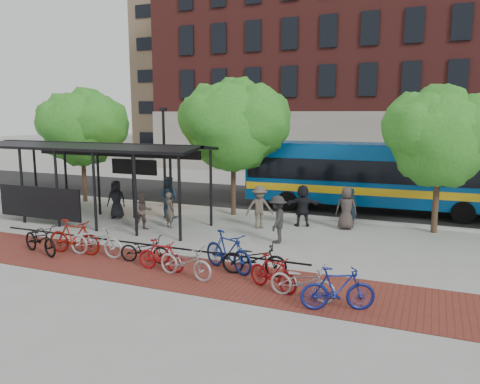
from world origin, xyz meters
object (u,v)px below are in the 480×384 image
at_px(bus, 374,173).
at_px(pedestrian_6, 346,208).
at_px(tree_a, 83,125).
at_px(bike_5, 161,256).
at_px(bike_4, 145,249).
at_px(pedestrian_2, 168,197).
at_px(pedestrian_7, 350,206).
at_px(pedestrian_1, 170,210).
at_px(pedestrian_9, 278,219).
at_px(bike_1, 74,237).
at_px(bike_10, 302,281).
at_px(pedestrian_8, 143,211).
at_px(bike_2, 96,241).
at_px(bus_shelter, 93,156).
at_px(tree_b, 235,122).
at_px(bike_11, 338,289).
at_px(bike_6, 186,261).
at_px(bike_7, 228,251).
at_px(bike_0, 40,239).
at_px(lamp_post_left, 164,155).
at_px(bike_9, 273,273).
at_px(bike_8, 254,259).
at_px(tree_c, 443,134).
at_px(pedestrian_3, 259,207).
at_px(pedestrian_0, 116,199).
at_px(pedestrian_5, 303,205).

relative_size(bus, pedestrian_6, 7.02).
bearing_deg(tree_a, bike_5, -39.97).
bearing_deg(pedestrian_6, bike_4, 42.71).
bearing_deg(pedestrian_2, pedestrian_7, -169.47).
distance_m(pedestrian_1, pedestrian_2, 2.03).
bearing_deg(pedestrian_1, pedestrian_9, -159.26).
xyz_separation_m(bike_1, bike_10, (8.38, -0.87, -0.12)).
bearing_deg(pedestrian_8, bike_2, -130.28).
height_order(pedestrian_2, pedestrian_6, pedestrian_2).
bearing_deg(bus_shelter, tree_b, 36.21).
xyz_separation_m(bus, bike_11, (0.70, -12.63, -1.38)).
height_order(bike_1, bike_6, bike_1).
bearing_deg(bike_7, bike_0, 121.23).
height_order(bike_1, pedestrian_8, pedestrian_8).
height_order(lamp_post_left, bike_9, lamp_post_left).
bearing_deg(bike_8, bike_6, 109.73).
distance_m(bike_5, pedestrian_2, 7.67).
distance_m(tree_c, pedestrian_3, 7.95).
height_order(pedestrian_0, pedestrian_6, pedestrian_6).
distance_m(bike_6, pedestrian_1, 6.38).
bearing_deg(bike_11, tree_b, 13.46).
height_order(bike_7, pedestrian_2, pedestrian_2).
xyz_separation_m(bike_2, bike_9, (6.58, -0.62, -0.06)).
xyz_separation_m(bike_1, pedestrian_3, (4.66, 5.96, 0.31)).
distance_m(bike_9, pedestrian_8, 8.43).
distance_m(lamp_post_left, pedestrian_7, 9.73).
xyz_separation_m(bike_7, pedestrian_1, (-4.59, 4.16, 0.15)).
height_order(tree_c, pedestrian_8, tree_c).
xyz_separation_m(pedestrian_1, pedestrian_5, (5.19, 2.46, 0.14)).
bearing_deg(lamp_post_left, pedestrian_6, -6.70).
xyz_separation_m(tree_b, pedestrian_5, (3.60, -1.03, -3.55)).
bearing_deg(pedestrian_1, bike_2, 114.14).
height_order(tree_c, pedestrian_3, tree_c).
distance_m(bike_7, pedestrian_9, 3.68).
xyz_separation_m(tree_b, bus, (6.02, 3.31, -2.52)).
bearing_deg(tree_a, bike_1, -51.87).
height_order(lamp_post_left, bike_2, lamp_post_left).
bearing_deg(lamp_post_left, pedestrian_5, -9.48).
bearing_deg(pedestrian_1, pedestrian_2, -30.91).
relative_size(bus, pedestrian_7, 7.79).
bearing_deg(lamp_post_left, bike_2, -74.34).
height_order(bike_2, bike_5, bike_2).
relative_size(pedestrian_5, pedestrian_8, 1.13).
relative_size(tree_a, bike_4, 3.59).
height_order(bike_0, pedestrian_2, pedestrian_2).
bearing_deg(lamp_post_left, bike_4, -62.61).
bearing_deg(tree_a, pedestrian_9, -17.84).
height_order(tree_b, bike_1, tree_b).
bearing_deg(bike_11, bike_4, 56.04).
bearing_deg(bike_9, pedestrian_3, 44.20).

